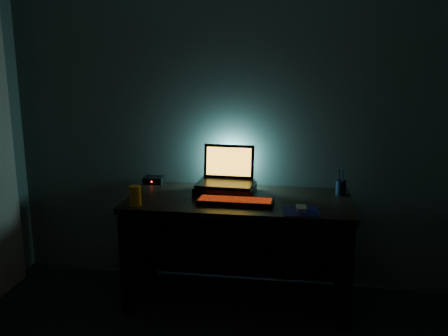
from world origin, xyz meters
name	(u,v)px	position (x,y,z in m)	size (l,w,h in m)	color
room	(182,192)	(0.00, 0.00, 1.25)	(3.50, 4.00, 2.50)	black
desk	(240,232)	(0.00, 1.67, 0.49)	(1.50, 0.70, 0.75)	black
riser	(225,189)	(-0.11, 1.73, 0.78)	(0.40, 0.30, 0.06)	black
laptop	(227,175)	(-0.11, 1.78, 0.87)	(0.39, 0.30, 0.26)	black
keyboard	(235,201)	(-0.01, 1.50, 0.76)	(0.49, 0.17, 0.03)	black
mousepad	(301,211)	(0.41, 1.39, 0.75)	(0.22, 0.20, 0.00)	#0C1354
mouse	(301,209)	(0.41, 1.39, 0.77)	(0.06, 0.10, 0.03)	gray
pen_cup	(341,188)	(0.68, 1.81, 0.80)	(0.07, 0.07, 0.10)	black
juice_glass	(135,196)	(-0.64, 1.36, 0.81)	(0.07, 0.07, 0.13)	#D0940A
router	(154,180)	(-0.68, 1.92, 0.77)	(0.14, 0.12, 0.05)	black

